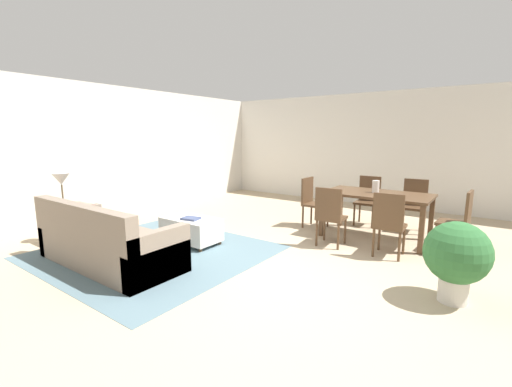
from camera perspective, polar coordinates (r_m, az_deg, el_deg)
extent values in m
plane|color=tan|center=(4.29, 3.38, -13.38)|extent=(10.80, 10.80, 0.00)
cube|color=silver|center=(8.60, 21.86, 6.84)|extent=(9.00, 0.12, 2.70)
cube|color=silver|center=(7.65, -24.10, 6.41)|extent=(0.12, 11.00, 2.70)
cube|color=slate|center=(5.23, -16.70, -9.42)|extent=(3.00, 2.80, 0.01)
cube|color=gray|center=(4.94, -23.36, -8.45)|extent=(2.14, 0.88, 0.42)
cube|color=gray|center=(4.67, -27.51, -4.32)|extent=(2.14, 0.16, 0.44)
cube|color=gray|center=(5.77, -28.57, -5.24)|extent=(0.14, 0.88, 0.62)
cube|color=gray|center=(4.12, -16.16, -10.17)|extent=(0.14, 0.88, 0.62)
cube|color=gray|center=(5.15, -26.98, -3.44)|extent=(0.37, 0.13, 0.37)
cube|color=gray|center=(4.44, -22.14, -5.31)|extent=(0.34, 0.12, 0.34)
cube|color=silver|center=(5.45, -10.92, -5.87)|extent=(0.93, 0.52, 0.35)
cylinder|color=#513823|center=(5.94, -12.11, -6.65)|extent=(0.05, 0.05, 0.06)
cylinder|color=#513823|center=(5.37, -6.13, -8.24)|extent=(0.05, 0.05, 0.06)
cylinder|color=#513823|center=(5.68, -15.31, -7.55)|extent=(0.05, 0.05, 0.06)
cylinder|color=#513823|center=(5.08, -9.37, -9.38)|extent=(0.05, 0.05, 0.06)
cube|color=olive|center=(6.07, -29.69, -2.06)|extent=(0.40, 0.40, 0.03)
cylinder|color=olive|center=(6.35, -28.72, -4.23)|extent=(0.04, 0.04, 0.56)
cylinder|color=olive|center=(6.05, -27.32, -4.77)|extent=(0.04, 0.04, 0.56)
cylinder|color=olive|center=(6.22, -31.54, -4.76)|extent=(0.04, 0.04, 0.56)
cylinder|color=olive|center=(5.92, -30.26, -5.33)|extent=(0.04, 0.04, 0.56)
cylinder|color=brown|center=(6.07, -29.72, -1.80)|extent=(0.16, 0.16, 0.02)
cylinder|color=brown|center=(6.04, -29.85, -0.20)|extent=(0.02, 0.02, 0.32)
cone|color=silver|center=(6.01, -30.06, 2.15)|extent=(0.26, 0.26, 0.18)
cube|color=#513823|center=(5.86, 19.72, -0.10)|extent=(1.66, 0.93, 0.04)
cube|color=#513823|center=(6.55, 14.05, -2.21)|extent=(0.07, 0.07, 0.72)
cube|color=#513823|center=(6.16, 27.49, -3.78)|extent=(0.07, 0.07, 0.72)
cube|color=#513823|center=(5.82, 11.05, -3.59)|extent=(0.07, 0.07, 0.72)
cube|color=#513823|center=(5.38, 26.17, -5.52)|extent=(0.07, 0.07, 0.72)
cube|color=#513823|center=(5.35, 12.64, -4.05)|extent=(0.43, 0.43, 0.04)
cube|color=#513823|center=(5.13, 12.08, -1.71)|extent=(0.40, 0.07, 0.47)
cylinder|color=#513823|center=(5.61, 11.47, -5.73)|extent=(0.04, 0.04, 0.41)
cylinder|color=#513823|center=(5.51, 14.81, -6.15)|extent=(0.04, 0.04, 0.41)
cylinder|color=#513823|center=(5.31, 10.20, -6.59)|extent=(0.04, 0.04, 0.41)
cylinder|color=#513823|center=(5.20, 13.71, -7.06)|extent=(0.04, 0.04, 0.41)
cube|color=#513823|center=(5.12, 21.66, -5.15)|extent=(0.42, 0.42, 0.04)
cube|color=#513823|center=(4.89, 21.43, -2.74)|extent=(0.40, 0.06, 0.47)
cylinder|color=#513823|center=(5.37, 20.08, -6.86)|extent=(0.04, 0.04, 0.41)
cylinder|color=#513823|center=(5.31, 23.68, -7.27)|extent=(0.04, 0.04, 0.41)
cylinder|color=#513823|center=(5.05, 19.21, -7.85)|extent=(0.04, 0.04, 0.41)
cylinder|color=#513823|center=(4.99, 23.04, -8.31)|extent=(0.04, 0.04, 0.41)
cube|color=#513823|center=(6.72, 18.15, -1.50)|extent=(0.41, 0.41, 0.04)
cube|color=#513823|center=(6.85, 18.68, 0.85)|extent=(0.40, 0.05, 0.47)
cylinder|color=#513823|center=(6.56, 19.07, -3.82)|extent=(0.04, 0.04, 0.41)
cylinder|color=#513823|center=(6.65, 16.24, -3.49)|extent=(0.04, 0.04, 0.41)
cylinder|color=#513823|center=(6.88, 19.80, -3.24)|extent=(0.04, 0.04, 0.41)
cylinder|color=#513823|center=(6.97, 17.10, -2.94)|extent=(0.04, 0.04, 0.41)
cube|color=#513823|center=(6.57, 24.98, -2.18)|extent=(0.42, 0.42, 0.04)
cube|color=#513823|center=(6.70, 25.35, 0.23)|extent=(0.40, 0.06, 0.47)
cylinder|color=#513823|center=(6.43, 26.13, -4.56)|extent=(0.04, 0.04, 0.41)
cylinder|color=#513823|center=(6.47, 23.14, -4.26)|extent=(0.04, 0.04, 0.41)
cylinder|color=#513823|center=(6.76, 26.47, -3.92)|extent=(0.04, 0.04, 0.41)
cylinder|color=#513823|center=(6.80, 23.62, -3.64)|extent=(0.04, 0.04, 0.41)
cube|color=#513823|center=(5.69, 30.25, -4.35)|extent=(0.42, 0.42, 0.04)
cube|color=#513823|center=(5.61, 32.28, -2.04)|extent=(0.06, 0.40, 0.47)
cylinder|color=#513823|center=(5.61, 28.05, -6.73)|extent=(0.04, 0.04, 0.41)
cylinder|color=#513823|center=(5.93, 28.71, -5.93)|extent=(0.04, 0.04, 0.41)
cylinder|color=#513823|center=(5.56, 31.50, -7.17)|extent=(0.04, 0.04, 0.41)
cylinder|color=#513823|center=(5.88, 31.97, -6.33)|extent=(0.04, 0.04, 0.41)
cube|color=#513823|center=(6.31, 10.05, -1.86)|extent=(0.40, 0.40, 0.04)
cube|color=#513823|center=(6.35, 8.66, 0.58)|extent=(0.04, 0.40, 0.47)
cylinder|color=#513823|center=(6.44, 12.02, -3.74)|extent=(0.04, 0.04, 0.41)
cylinder|color=#513823|center=(6.14, 10.70, -4.36)|extent=(0.04, 0.04, 0.41)
cylinder|color=#513823|center=(6.58, 9.32, -3.36)|extent=(0.04, 0.04, 0.41)
cylinder|color=#513823|center=(6.29, 7.91, -3.95)|extent=(0.04, 0.04, 0.41)
cylinder|color=silver|center=(5.88, 19.56, 1.12)|extent=(0.11, 0.11, 0.20)
cube|color=#3F4C72|center=(5.31, -10.95, -4.16)|extent=(0.29, 0.25, 0.03)
cylinder|color=beige|center=(4.12, 30.32, -13.84)|extent=(0.28, 0.28, 0.26)
sphere|color=#2D6633|center=(3.98, 30.82, -8.56)|extent=(0.63, 0.63, 0.63)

